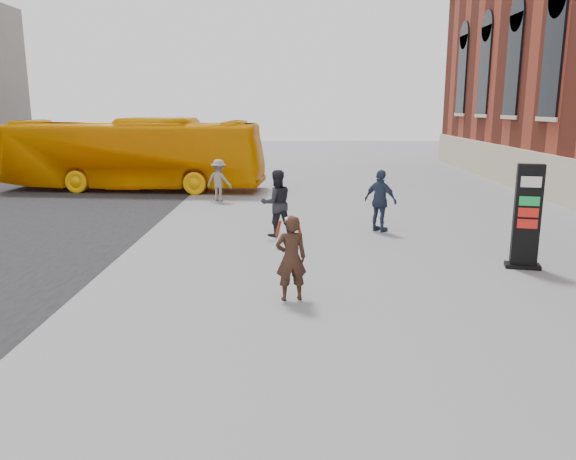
{
  "coord_description": "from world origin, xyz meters",
  "views": [
    {
      "loc": [
        -0.68,
        -10.88,
        3.66
      ],
      "look_at": [
        -0.78,
        0.43,
        1.16
      ],
      "focal_mm": 35.0,
      "sensor_mm": 36.0,
      "label": 1
    }
  ],
  "objects_px": {
    "info_pylon": "(527,217)",
    "pedestrian_b": "(219,180)",
    "pedestrian_c": "(381,201)",
    "pedestrian_a": "(276,203)",
    "bus": "(135,154)",
    "woman": "(291,257)"
  },
  "relations": [
    {
      "from": "pedestrian_a",
      "to": "pedestrian_c",
      "type": "distance_m",
      "value": 3.12
    },
    {
      "from": "pedestrian_b",
      "to": "pedestrian_c",
      "type": "xyz_separation_m",
      "value": [
        5.5,
        -5.43,
        0.1
      ]
    },
    {
      "from": "pedestrian_a",
      "to": "pedestrian_b",
      "type": "distance_m",
      "value": 6.5
    },
    {
      "from": "pedestrian_a",
      "to": "pedestrian_b",
      "type": "relative_size",
      "value": 1.16
    },
    {
      "from": "info_pylon",
      "to": "pedestrian_a",
      "type": "distance_m",
      "value": 6.65
    },
    {
      "from": "info_pylon",
      "to": "pedestrian_c",
      "type": "relative_size",
      "value": 1.3
    },
    {
      "from": "info_pylon",
      "to": "bus",
      "type": "bearing_deg",
      "value": 148.57
    },
    {
      "from": "info_pylon",
      "to": "bus",
      "type": "xyz_separation_m",
      "value": [
        -12.33,
        12.32,
        0.38
      ]
    },
    {
      "from": "info_pylon",
      "to": "pedestrian_b",
      "type": "bearing_deg",
      "value": 145.09
    },
    {
      "from": "pedestrian_b",
      "to": "pedestrian_c",
      "type": "relative_size",
      "value": 0.89
    },
    {
      "from": "woman",
      "to": "bus",
      "type": "relative_size",
      "value": 0.15
    },
    {
      "from": "info_pylon",
      "to": "pedestrian_a",
      "type": "relative_size",
      "value": 1.26
    },
    {
      "from": "info_pylon",
      "to": "bus",
      "type": "relative_size",
      "value": 0.21
    },
    {
      "from": "bus",
      "to": "pedestrian_b",
      "type": "relative_size",
      "value": 6.94
    },
    {
      "from": "info_pylon",
      "to": "pedestrian_b",
      "type": "xyz_separation_m",
      "value": [
        -8.22,
        9.28,
        -0.38
      ]
    },
    {
      "from": "pedestrian_b",
      "to": "pedestrian_c",
      "type": "height_order",
      "value": "pedestrian_c"
    },
    {
      "from": "bus",
      "to": "pedestrian_c",
      "type": "relative_size",
      "value": 6.15
    },
    {
      "from": "bus",
      "to": "pedestrian_b",
      "type": "bearing_deg",
      "value": -121.46
    },
    {
      "from": "woman",
      "to": "pedestrian_a",
      "type": "relative_size",
      "value": 0.87
    },
    {
      "from": "woman",
      "to": "pedestrian_c",
      "type": "distance_m",
      "value": 6.62
    },
    {
      "from": "pedestrian_c",
      "to": "info_pylon",
      "type": "bearing_deg",
      "value": 167.19
    },
    {
      "from": "pedestrian_b",
      "to": "woman",
      "type": "bearing_deg",
      "value": 125.86
    }
  ]
}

